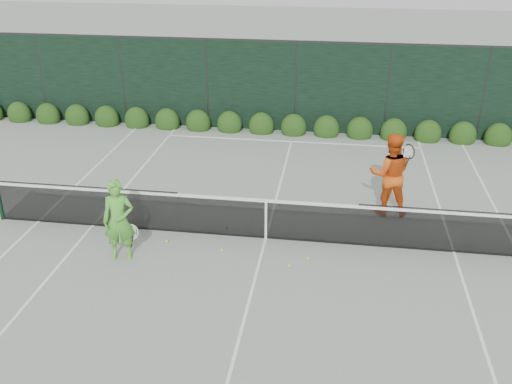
# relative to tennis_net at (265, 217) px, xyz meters

# --- Properties ---
(ground) EXTENTS (80.00, 80.00, 0.00)m
(ground) POSITION_rel_tennis_net_xyz_m (0.02, 0.00, -0.53)
(ground) COLOR gray
(ground) RESTS_ON ground
(tennis_net) EXTENTS (12.90, 0.10, 1.07)m
(tennis_net) POSITION_rel_tennis_net_xyz_m (0.00, 0.00, 0.00)
(tennis_net) COLOR #11331D
(tennis_net) RESTS_ON ground
(player_woman) EXTENTS (0.72, 0.55, 1.79)m
(player_woman) POSITION_rel_tennis_net_xyz_m (-2.89, -1.26, 0.36)
(player_woman) COLOR #52B535
(player_woman) RESTS_ON ground
(player_man) EXTENTS (1.04, 0.83, 2.05)m
(player_man) POSITION_rel_tennis_net_xyz_m (2.79, 1.70, 0.50)
(player_man) COLOR #DC5212
(player_man) RESTS_ON ground
(court_lines) EXTENTS (11.03, 23.83, 0.01)m
(court_lines) POSITION_rel_tennis_net_xyz_m (0.02, 0.00, -0.53)
(court_lines) COLOR white
(court_lines) RESTS_ON ground
(windscreen_fence) EXTENTS (32.00, 21.07, 3.06)m
(windscreen_fence) POSITION_rel_tennis_net_xyz_m (0.02, -2.71, 0.98)
(windscreen_fence) COLOR black
(windscreen_fence) RESTS_ON ground
(hedge_row) EXTENTS (31.66, 0.65, 0.94)m
(hedge_row) POSITION_rel_tennis_net_xyz_m (0.02, 7.15, -0.30)
(hedge_row) COLOR #18380F
(hedge_row) RESTS_ON ground
(tennis_balls) EXTENTS (3.23, 1.51, 0.07)m
(tennis_balls) POSITION_rel_tennis_net_xyz_m (-0.45, -0.57, -0.50)
(tennis_balls) COLOR #D1DF31
(tennis_balls) RESTS_ON ground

